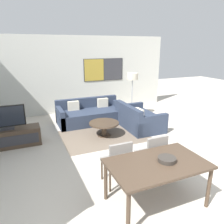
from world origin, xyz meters
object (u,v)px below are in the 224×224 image
Objects in this scene: tv_console at (8,138)px; dining_chair_centre at (153,153)px; fruit_bowl at (167,159)px; floor_lamp at (132,79)px; dining_table at (157,167)px; sofa_side at (138,120)px; coffee_table at (104,126)px; sofa_main at (90,114)px; dining_chair_left at (118,160)px; television at (5,118)px.

tv_console is 3.62m from dining_chair_centre.
floor_lamp reaches higher than fruit_bowl.
sofa_side is at bearing 65.29° from dining_table.
dining_table is at bearing -94.73° from coffee_table.
dining_chair_centre is at bearing -88.01° from sofa_main.
television is at bearing 126.51° from dining_chair_left.
dining_table is (2.22, -3.18, 0.42)m from tv_console.
tv_console is 1.02× the size of dining_table.
fruit_bowl is (-0.08, -2.91, 0.47)m from coffee_table.
dining_chair_left is at bearing -53.49° from tv_console.
dining_table is at bearing 170.57° from fruit_bowl.
dining_chair_centre reaches higher than fruit_bowl.
floor_lamp is (1.70, 3.99, 0.70)m from dining_table.
dining_table is 1.73× the size of dining_chair_left.
television is at bearing 90.00° from tv_console.
coffee_table is 2.95m from fruit_bowl.
sofa_main is 2.56× the size of coffee_table.
coffee_table is at bearing 98.32° from sofa_side.
sofa_main is at bearing 80.29° from dining_chair_left.
floor_lamp is at bearing 11.76° from tv_console.
dining_chair_left is at bearing -105.11° from coffee_table.
television reaches higher than dining_chair_centre.
tv_console is 4.16m from floor_lamp.
floor_lamp is (1.34, 3.34, 0.86)m from dining_chair_centre.
fruit_bowl is 4.35m from floor_lamp.
sofa_main reaches higher than tv_console.
television reaches higher than dining_chair_left.
dining_chair_centre is at bearing -86.86° from coffee_table.
sofa_side is 1.01× the size of dining_table.
fruit_bowl is at bearing -91.64° from coffee_table.
fruit_bowl reaches higher than sofa_main.
dining_table is (-0.24, -4.17, 0.39)m from sofa_main.
dining_chair_centre reaches higher than sofa_main.
fruit_bowl is at bearing -53.44° from tv_console.
sofa_main is at bearing 172.99° from floor_lamp.
television is 3.66m from sofa_side.
sofa_main is at bearing 86.73° from dining_table.
sofa_side is 1.47m from floor_lamp.
sofa_main is 1.40× the size of sofa_side.
sofa_main is 1.41× the size of dining_table.
tv_console reaches higher than coffee_table.
tv_console is 3.14m from dining_chair_left.
floor_lamp reaches higher than tv_console.
television is 2.70m from sofa_main.
floor_lamp is at bearing 66.95° from dining_table.
sofa_main is 4.20m from dining_table.
tv_console is 3.63m from sofa_side.
dining_table is 4.40m from floor_lamp.
floor_lamp is (0.29, 0.94, 1.10)m from sofa_side.
dining_chair_left reaches higher than fruit_bowl.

